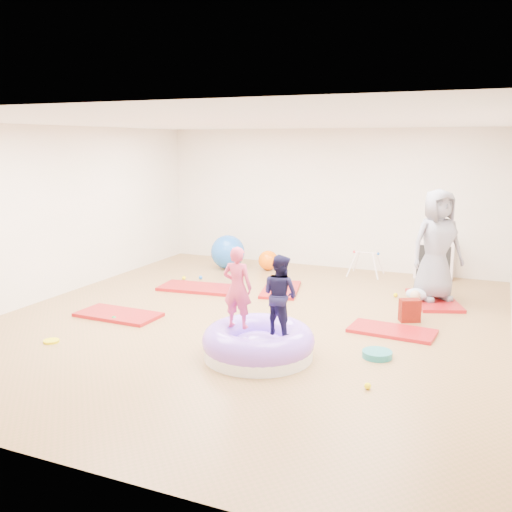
% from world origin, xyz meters
% --- Properties ---
extents(room, '(7.01, 8.01, 2.81)m').
position_xyz_m(room, '(0.00, 0.00, 1.40)').
color(room, '#9B6E42').
rests_on(room, ground).
extents(gym_mat_front_left, '(1.25, 0.65, 0.05)m').
position_xyz_m(gym_mat_front_left, '(-1.85, -0.56, 0.03)').
color(gym_mat_front_left, '#AB171F').
rests_on(gym_mat_front_left, ground).
extents(gym_mat_mid_left, '(1.38, 0.79, 0.05)m').
position_xyz_m(gym_mat_mid_left, '(-1.54, 1.29, 0.03)').
color(gym_mat_mid_left, '#AB171F').
rests_on(gym_mat_mid_left, ground).
extents(gym_mat_center_back, '(0.84, 1.29, 0.05)m').
position_xyz_m(gym_mat_center_back, '(-0.16, 1.76, 0.02)').
color(gym_mat_center_back, '#AB171F').
rests_on(gym_mat_center_back, ground).
extents(gym_mat_right, '(1.17, 0.65, 0.05)m').
position_xyz_m(gym_mat_right, '(2.01, 0.30, 0.02)').
color(gym_mat_right, '#AB171F').
rests_on(gym_mat_right, ground).
extents(gym_mat_rear_right, '(1.06, 1.44, 0.05)m').
position_xyz_m(gym_mat_rear_right, '(2.35, 2.10, 0.03)').
color(gym_mat_rear_right, '#AB171F').
rests_on(gym_mat_rear_right, ground).
extents(inflatable_cushion, '(1.35, 1.35, 0.43)m').
position_xyz_m(inflatable_cushion, '(0.69, -1.23, 0.17)').
color(inflatable_cushion, white).
rests_on(inflatable_cushion, ground).
extents(child_pink, '(0.37, 0.25, 0.99)m').
position_xyz_m(child_pink, '(0.42, -1.24, 0.89)').
color(child_pink, '#CB3959').
rests_on(child_pink, inflatable_cushion).
extents(child_navy, '(0.55, 0.50, 0.94)m').
position_xyz_m(child_navy, '(0.97, -1.26, 0.86)').
color(child_navy, black).
rests_on(child_navy, inflatable_cushion).
extents(adult_caregiver, '(1.03, 0.97, 1.77)m').
position_xyz_m(adult_caregiver, '(2.35, 2.08, 0.94)').
color(adult_caregiver, slate).
rests_on(adult_caregiver, gym_mat_rear_right).
extents(infant, '(0.34, 0.35, 0.20)m').
position_xyz_m(infant, '(2.11, 1.85, 0.16)').
color(infant, '#ACBACD').
rests_on(infant, gym_mat_rear_right).
extents(ball_pit_balls, '(4.28, 3.91, 0.07)m').
position_xyz_m(ball_pit_balls, '(-0.07, 0.10, 0.04)').
color(ball_pit_balls, green).
rests_on(ball_pit_balls, ground).
extents(exercise_ball_blue, '(0.69, 0.69, 0.69)m').
position_xyz_m(exercise_ball_blue, '(-1.79, 3.00, 0.34)').
color(exercise_ball_blue, blue).
rests_on(exercise_ball_blue, ground).
extents(exercise_ball_orange, '(0.40, 0.40, 0.40)m').
position_xyz_m(exercise_ball_orange, '(-0.98, 3.19, 0.20)').
color(exercise_ball_orange, '#FF6403').
rests_on(exercise_ball_orange, ground).
extents(infant_play_gym, '(0.62, 0.59, 0.48)m').
position_xyz_m(infant_play_gym, '(0.94, 3.42, 0.32)').
color(infant_play_gym, white).
rests_on(infant_play_gym, ground).
extents(cube_shelf, '(0.70, 0.35, 0.70)m').
position_xyz_m(cube_shelf, '(2.16, 3.79, 0.35)').
color(cube_shelf, white).
rests_on(cube_shelf, ground).
extents(balance_disc, '(0.36, 0.36, 0.08)m').
position_xyz_m(balance_disc, '(2.01, -0.69, 0.04)').
color(balance_disc, '#1C7476').
rests_on(balance_disc, ground).
extents(backpack, '(0.33, 0.28, 0.33)m').
position_xyz_m(backpack, '(2.15, 0.90, 0.16)').
color(backpack, '#B61A0A').
rests_on(backpack, ground).
extents(yellow_toy, '(0.20, 0.20, 0.03)m').
position_xyz_m(yellow_toy, '(-1.96, -1.82, 0.02)').
color(yellow_toy, '#F2E600').
rests_on(yellow_toy, ground).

